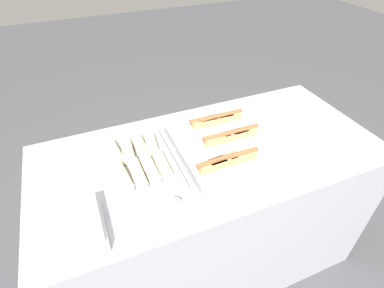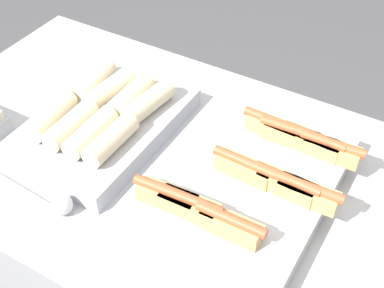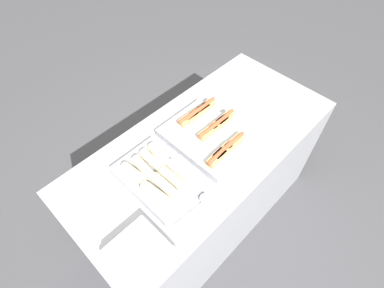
# 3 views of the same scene
# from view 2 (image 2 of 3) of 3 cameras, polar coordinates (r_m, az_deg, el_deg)

# --- Properties ---
(tray_hotdogs) EXTENTS (0.41, 0.49, 0.10)m
(tray_hotdogs) POSITION_cam_2_polar(r_m,az_deg,el_deg) (1.19, 5.92, -3.77)
(tray_hotdogs) COLOR #A8AAB2
(tray_hotdogs) RESTS_ON counter
(tray_wraps) EXTENTS (0.31, 0.45, 0.10)m
(tray_wraps) POSITION_cam_2_polar(r_m,az_deg,el_deg) (1.34, -9.49, 2.52)
(tray_wraps) COLOR #A8AAB2
(tray_wraps) RESTS_ON counter
(serving_spoon_near) EXTENTS (0.23, 0.05, 0.05)m
(serving_spoon_near) POSITION_cam_2_polar(r_m,az_deg,el_deg) (1.20, -14.30, -6.08)
(serving_spoon_near) COLOR silver
(serving_spoon_near) RESTS_ON counter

